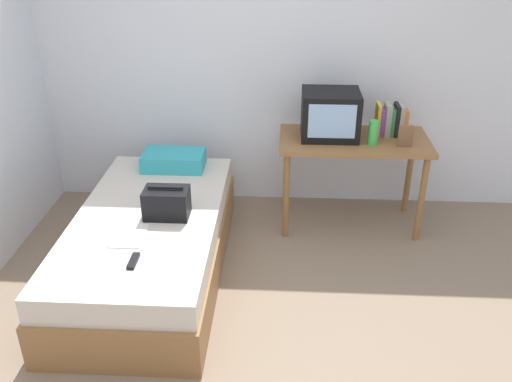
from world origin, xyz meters
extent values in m
plane|color=#84705B|center=(0.00, 0.00, 0.00)|extent=(8.00, 8.00, 0.00)
cube|color=silver|center=(0.00, 2.00, 1.30)|extent=(5.20, 0.10, 2.60)
cube|color=olive|center=(-0.84, 0.73, 0.15)|extent=(1.00, 2.00, 0.31)
cube|color=beige|center=(-0.84, 0.73, 0.39)|extent=(0.97, 1.94, 0.17)
cube|color=olive|center=(0.64, 1.53, 0.74)|extent=(1.16, 0.60, 0.04)
cylinder|color=olive|center=(0.12, 1.29, 0.36)|extent=(0.05, 0.05, 0.72)
cylinder|color=olive|center=(1.16, 1.29, 0.36)|extent=(0.05, 0.05, 0.72)
cylinder|color=olive|center=(0.12, 1.77, 0.36)|extent=(0.05, 0.05, 0.72)
cylinder|color=olive|center=(1.16, 1.77, 0.36)|extent=(0.05, 0.05, 0.72)
cube|color=black|center=(0.44, 1.56, 0.94)|extent=(0.44, 0.38, 0.36)
cube|color=#8CB2E0|center=(0.44, 1.37, 0.95)|extent=(0.35, 0.01, 0.26)
cylinder|color=green|center=(0.76, 1.41, 0.85)|extent=(0.08, 0.08, 0.19)
cube|color=gold|center=(0.82, 1.63, 0.88)|extent=(0.03, 0.16, 0.25)
cube|color=#7A3D89|center=(0.85, 1.63, 0.86)|extent=(0.03, 0.15, 0.21)
cube|color=gray|center=(0.89, 1.63, 0.88)|extent=(0.04, 0.16, 0.25)
cube|color=#337F47|center=(0.93, 1.63, 0.87)|extent=(0.03, 0.14, 0.22)
cube|color=black|center=(0.96, 1.63, 0.88)|extent=(0.03, 0.17, 0.25)
cube|color=gray|center=(1.00, 1.63, 0.88)|extent=(0.03, 0.16, 0.24)
cube|color=#CC7233|center=(1.03, 1.63, 0.86)|extent=(0.03, 0.15, 0.21)
cube|color=brown|center=(0.99, 1.38, 0.84)|extent=(0.11, 0.02, 0.16)
cube|color=#33A8B7|center=(-0.79, 1.50, 0.55)|extent=(0.49, 0.30, 0.13)
cube|color=black|center=(-0.69, 0.72, 0.58)|extent=(0.30, 0.20, 0.20)
cylinder|color=black|center=(-0.69, 0.72, 0.70)|extent=(0.24, 0.02, 0.02)
cube|color=white|center=(-0.89, 0.44, 0.48)|extent=(0.21, 0.29, 0.01)
cube|color=black|center=(-0.78, 0.15, 0.49)|extent=(0.04, 0.16, 0.02)
camera|label=1|loc=(0.09, -2.47, 2.31)|focal=38.10mm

